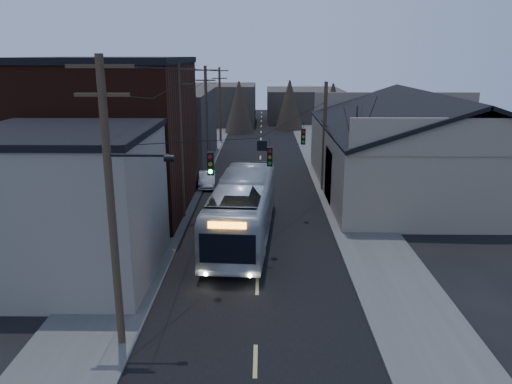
# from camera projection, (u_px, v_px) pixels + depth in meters

# --- Properties ---
(road_surface) EXTENTS (9.00, 110.00, 0.02)m
(road_surface) POSITION_uv_depth(u_px,v_px,m) (260.00, 176.00, 44.60)
(road_surface) COLOR black
(road_surface) RESTS_ON ground
(sidewalk_left) EXTENTS (4.00, 110.00, 0.12)m
(sidewalk_left) POSITION_uv_depth(u_px,v_px,m) (188.00, 175.00, 44.67)
(sidewalk_left) COLOR #474744
(sidewalk_left) RESTS_ON ground
(sidewalk_right) EXTENTS (4.00, 110.00, 0.12)m
(sidewalk_right) POSITION_uv_depth(u_px,v_px,m) (333.00, 175.00, 44.50)
(sidewalk_right) COLOR #474744
(sidewalk_right) RESTS_ON ground
(building_clapboard) EXTENTS (8.00, 8.00, 7.00)m
(building_clapboard) POSITION_uv_depth(u_px,v_px,m) (67.00, 207.00, 23.55)
(building_clapboard) COLOR gray
(building_clapboard) RESTS_ON ground
(building_brick) EXTENTS (10.00, 12.00, 10.00)m
(building_brick) POSITION_uv_depth(u_px,v_px,m) (112.00, 138.00, 33.77)
(building_brick) COLOR black
(building_brick) RESTS_ON ground
(building_left_far) EXTENTS (9.00, 14.00, 7.00)m
(building_left_far) POSITION_uv_depth(u_px,v_px,m) (165.00, 127.00, 49.58)
(building_left_far) COLOR #322E28
(building_left_far) RESTS_ON ground
(warehouse) EXTENTS (16.16, 20.60, 7.73)m
(warehouse) POSITION_uv_depth(u_px,v_px,m) (426.00, 158.00, 38.90)
(warehouse) COLOR gray
(warehouse) RESTS_ON ground
(building_far_left) EXTENTS (10.00, 12.00, 6.00)m
(building_far_left) POSITION_uv_depth(u_px,v_px,m) (223.00, 104.00, 77.62)
(building_far_left) COLOR #322E28
(building_far_left) RESTS_ON ground
(building_far_right) EXTENTS (12.00, 14.00, 5.00)m
(building_far_right) POSITION_uv_depth(u_px,v_px,m) (304.00, 104.00, 82.40)
(building_far_right) COLOR #322E28
(building_far_right) RESTS_ON ground
(bare_tree) EXTENTS (0.40, 0.40, 7.20)m
(bare_tree) POSITION_uv_depth(u_px,v_px,m) (355.00, 159.00, 33.92)
(bare_tree) COLOR black
(bare_tree) RESTS_ON ground
(utility_lines) EXTENTS (11.24, 45.28, 10.50)m
(utility_lines) POSITION_uv_depth(u_px,v_px,m) (219.00, 130.00, 37.68)
(utility_lines) COLOR #382B1E
(utility_lines) RESTS_ON ground
(bus) EXTENTS (3.93, 13.14, 3.61)m
(bus) POSITION_uv_depth(u_px,v_px,m) (243.00, 209.00, 29.00)
(bus) COLOR #B4BCC1
(bus) RESTS_ON ground
(parked_car) EXTENTS (1.58, 3.78, 1.22)m
(parked_car) POSITION_uv_depth(u_px,v_px,m) (207.00, 179.00, 40.73)
(parked_car) COLOR #B0B3B9
(parked_car) RESTS_ON ground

